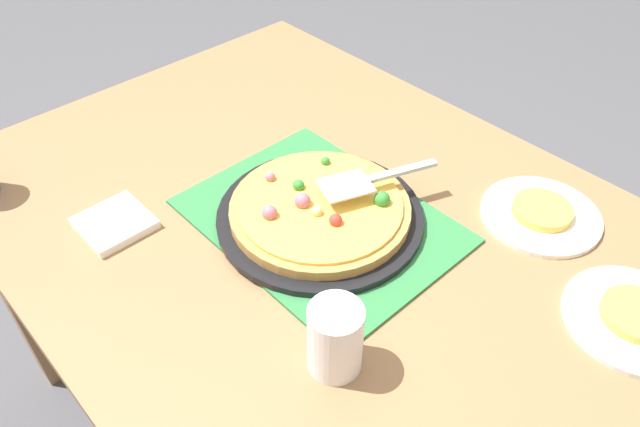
# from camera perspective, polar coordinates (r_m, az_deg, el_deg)

# --- Properties ---
(ground_plane) EXTENTS (8.00, 8.00, 0.00)m
(ground_plane) POSITION_cam_1_polar(r_m,az_deg,el_deg) (1.72, 0.00, -19.30)
(ground_plane) COLOR #4C4C51
(dining_table) EXTENTS (1.40, 1.00, 0.75)m
(dining_table) POSITION_cam_1_polar(r_m,az_deg,el_deg) (1.20, 0.00, -4.58)
(dining_table) COLOR olive
(dining_table) RESTS_ON ground_plane
(placemat) EXTENTS (0.48, 0.36, 0.01)m
(placemat) POSITION_cam_1_polar(r_m,az_deg,el_deg) (1.12, 0.00, -0.64)
(placemat) COLOR #2D753D
(placemat) RESTS_ON dining_table
(pizza_pan) EXTENTS (0.38, 0.38, 0.01)m
(pizza_pan) POSITION_cam_1_polar(r_m,az_deg,el_deg) (1.11, 0.00, -0.27)
(pizza_pan) COLOR black
(pizza_pan) RESTS_ON placemat
(pizza) EXTENTS (0.33, 0.33, 0.05)m
(pizza) POSITION_cam_1_polar(r_m,az_deg,el_deg) (1.10, -0.00, 0.53)
(pizza) COLOR #B78442
(pizza) RESTS_ON pizza_pan
(plate_near_left) EXTENTS (0.22, 0.22, 0.01)m
(plate_near_left) POSITION_cam_1_polar(r_m,az_deg,el_deg) (1.20, 20.03, -0.15)
(plate_near_left) COLOR white
(plate_near_left) RESTS_ON dining_table
(plate_far_right) EXTENTS (0.22, 0.22, 0.01)m
(plate_far_right) POSITION_cam_1_polar(r_m,az_deg,el_deg) (1.08, 27.46, -8.84)
(plate_far_right) COLOR white
(plate_far_right) RESTS_ON dining_table
(served_slice_left) EXTENTS (0.11, 0.11, 0.02)m
(served_slice_left) POSITION_cam_1_polar(r_m,az_deg,el_deg) (1.19, 20.18, 0.31)
(served_slice_left) COLOR #EAB747
(served_slice_left) RESTS_ON plate_near_left
(served_slice_right) EXTENTS (0.11, 0.11, 0.02)m
(served_slice_right) POSITION_cam_1_polar(r_m,az_deg,el_deg) (1.07, 27.68, -8.39)
(served_slice_right) COLOR #EAB747
(served_slice_right) RESTS_ON plate_far_right
(cup_corner) EXTENTS (0.08, 0.08, 0.12)m
(cup_corner) POSITION_cam_1_polar(r_m,az_deg,el_deg) (0.87, 1.44, -11.69)
(cup_corner) COLOR white
(cup_corner) RESTS_ON dining_table
(pizza_server) EXTENTS (0.12, 0.23, 0.01)m
(pizza_server) POSITION_cam_1_polar(r_m,az_deg,el_deg) (1.11, 4.70, 3.21)
(pizza_server) COLOR silver
(pizza_server) RESTS_ON pizza
(napkin_stack) EXTENTS (0.12, 0.12, 0.02)m
(napkin_stack) POSITION_cam_1_polar(r_m,az_deg,el_deg) (1.17, -18.76, -0.86)
(napkin_stack) COLOR white
(napkin_stack) RESTS_ON dining_table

